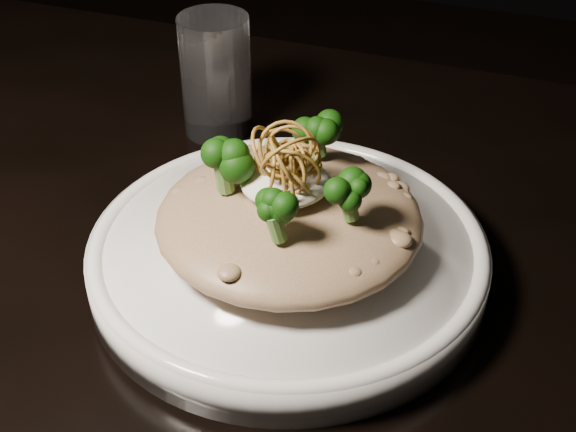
% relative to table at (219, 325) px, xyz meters
% --- Properties ---
extents(table, '(1.10, 0.80, 0.75)m').
position_rel_table_xyz_m(table, '(0.00, 0.00, 0.00)').
color(table, black).
rests_on(table, ground).
extents(plate, '(0.30, 0.30, 0.03)m').
position_rel_table_xyz_m(plate, '(0.07, -0.01, 0.10)').
color(plate, white).
rests_on(plate, table).
extents(risotto, '(0.20, 0.20, 0.04)m').
position_rel_table_xyz_m(risotto, '(0.07, -0.00, 0.14)').
color(risotto, brown).
rests_on(risotto, plate).
extents(broccoli, '(0.13, 0.13, 0.05)m').
position_rel_table_xyz_m(broccoli, '(0.06, -0.00, 0.18)').
color(broccoli, black).
rests_on(broccoli, risotto).
extents(cheese, '(0.07, 0.07, 0.02)m').
position_rel_table_xyz_m(cheese, '(0.06, -0.00, 0.17)').
color(cheese, white).
rests_on(cheese, risotto).
extents(shallots, '(0.06, 0.06, 0.04)m').
position_rel_table_xyz_m(shallots, '(0.06, -0.01, 0.19)').
color(shallots, brown).
rests_on(shallots, cheese).
extents(drinking_glass, '(0.09, 0.09, 0.12)m').
position_rel_table_xyz_m(drinking_glass, '(-0.07, 0.18, 0.14)').
color(drinking_glass, white).
rests_on(drinking_glass, table).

